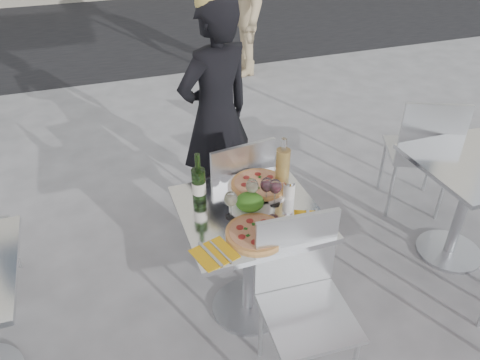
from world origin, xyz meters
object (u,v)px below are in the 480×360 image
object	(u,v)px
chair_near	(302,290)
napkin_right	(312,221)
pedestrian_b	(241,3)
wineglass_red_a	(267,186)
salad_plate	(250,203)
carafe	(283,166)
pizza_far	(259,185)
side_chair_rfar	(423,147)
sugar_shaker	(289,189)
main_table	(249,241)
wineglass_white_a	(231,200)
side_table_right	(469,190)
woman_diner	(216,116)
wine_bottle	(199,184)
napkin_left	(214,253)
wineglass_red_b	(275,187)
chair_far	(235,189)
pizza_near	(256,233)
wineglass_white_b	(252,187)

from	to	relation	value
chair_near	napkin_right	xyz separation A→B (m)	(0.15, 0.24, 0.21)
pedestrian_b	wineglass_red_a	xyz separation A→B (m)	(-1.17, -3.71, -0.03)
salad_plate	carafe	xyz separation A→B (m)	(0.26, 0.16, 0.08)
pizza_far	salad_plate	xyz separation A→B (m)	(-0.12, -0.17, 0.02)
side_chair_rfar	sugar_shaker	distance (m)	1.39
main_table	wineglass_white_a	distance (m)	0.34
side_table_right	salad_plate	world-z (taller)	salad_plate
main_table	side_table_right	bearing A→B (deg)	0.00
main_table	side_table_right	xyz separation A→B (m)	(1.50, 0.00, 0.00)
woman_diner	sugar_shaker	size ratio (longest dim) A/B	15.34
woman_diner	wineglass_red_a	world-z (taller)	woman_diner
wine_bottle	napkin_left	xyz separation A→B (m)	(-0.05, -0.43, -0.11)
chair_near	napkin_left	bearing A→B (deg)	159.52
carafe	napkin_left	size ratio (longest dim) A/B	1.29
chair_near	wineglass_red_b	bearing A→B (deg)	89.58
chair_near	salad_plate	distance (m)	0.52
main_table	carafe	size ratio (longest dim) A/B	2.59
side_table_right	wine_bottle	bearing A→B (deg)	174.36
side_table_right	pizza_far	distance (m)	1.41
chair_far	carafe	world-z (taller)	carafe
pizza_near	wineglass_red_b	distance (m)	0.29
pizza_near	wineglass_white_b	distance (m)	0.27
sugar_shaker	wineglass_red_a	size ratio (longest dim) A/B	0.68
sugar_shaker	napkin_right	world-z (taller)	sugar_shaker
chair_far	pizza_near	size ratio (longest dim) A/B	3.05
pizza_near	wineglass_red_b	world-z (taller)	wineglass_red_b
pedestrian_b	carafe	size ratio (longest dim) A/B	6.13
pizza_far	wine_bottle	distance (m)	0.36
wineglass_white_b	salad_plate	bearing A→B (deg)	-124.83
chair_far	pizza_far	distance (m)	0.39
carafe	side_chair_rfar	bearing A→B (deg)	14.54
pizza_far	wineglass_red_b	xyz separation A→B (m)	(0.02, -0.17, 0.09)
woman_diner	napkin_right	distance (m)	1.21
sugar_shaker	wineglass_white_b	xyz separation A→B (m)	(-0.21, 0.01, 0.06)
main_table	wineglass_red_b	bearing A→B (deg)	4.27
chair_near	pizza_far	bearing A→B (deg)	92.76
napkin_right	pedestrian_b	bearing A→B (deg)	98.98
wineglass_red_b	napkin_right	distance (m)	0.26
chair_far	napkin_left	world-z (taller)	chair_far
carafe	main_table	bearing A→B (deg)	-145.63
chair_near	wineglass_white_b	distance (m)	0.58
side_table_right	salad_plate	size ratio (longest dim) A/B	3.41
chair_far	wineglass_red_b	world-z (taller)	chair_far
main_table	chair_far	distance (m)	0.51
side_chair_rfar	wineglass_white_b	xyz separation A→B (m)	(-1.50, -0.45, 0.29)
pizza_far	wineglass_red_a	size ratio (longest dim) A/B	2.25
chair_far	woman_diner	distance (m)	0.58
side_chair_rfar	pizza_far	bearing A→B (deg)	37.05
carafe	napkin_left	world-z (taller)	carafe
salad_plate	sugar_shaker	world-z (taller)	sugar_shaker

